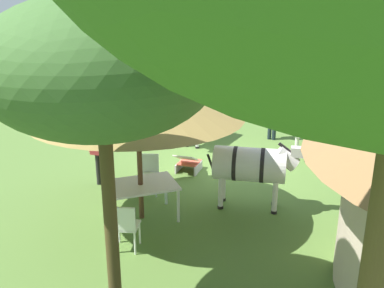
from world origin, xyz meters
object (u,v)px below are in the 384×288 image
at_px(shade_umbrella, 137,93).
at_px(patio_chair_west_end, 125,224).
at_px(patio_dining_table, 141,188).
at_px(striped_lounge_chair, 188,163).
at_px(zebra_by_umbrella, 317,122).
at_px(zebra_nearest_camera, 252,165).
at_px(patio_chair_near_lawn, 149,171).
at_px(guest_beside_umbrella, 99,148).
at_px(standing_watcher, 273,109).
at_px(acacia_tree_behind_hut, 100,68).
at_px(zebra_toward_hut, 200,113).

relative_size(shade_umbrella, patio_chair_west_end, 4.48).
bearing_deg(shade_umbrella, patio_dining_table, 45.00).
relative_size(striped_lounge_chair, zebra_by_umbrella, 0.51).
relative_size(zebra_nearest_camera, zebra_by_umbrella, 1.08).
bearing_deg(patio_chair_near_lawn, shade_umbrella, 90.00).
distance_m(guest_beside_umbrella, zebra_nearest_camera, 3.63).
relative_size(guest_beside_umbrella, standing_watcher, 0.93).
height_order(striped_lounge_chair, acacia_tree_behind_hut, acacia_tree_behind_hut).
bearing_deg(zebra_toward_hut, shade_umbrella, 103.15).
relative_size(guest_beside_umbrella, zebra_nearest_camera, 0.76).
bearing_deg(guest_beside_umbrella, patio_dining_table, 139.81).
bearing_deg(patio_chair_near_lawn, zebra_toward_hut, -106.65).
distance_m(patio_chair_west_end, striped_lounge_chair, 3.90).
bearing_deg(patio_chair_west_end, striped_lounge_chair, 80.63).
bearing_deg(zebra_by_umbrella, patio_dining_table, -88.31).
bearing_deg(patio_chair_west_end, patio_dining_table, 90.00).
relative_size(standing_watcher, zebra_nearest_camera, 0.82).
height_order(patio_chair_west_end, patio_chair_near_lawn, same).
xyz_separation_m(patio_chair_near_lawn, zebra_nearest_camera, (-2.08, 1.12, 0.44)).
distance_m(patio_dining_table, zebra_toward_hut, 5.16).
height_order(patio_dining_table, patio_chair_west_end, patio_chair_west_end).
relative_size(patio_chair_west_end, guest_beside_umbrella, 0.58).
relative_size(guest_beside_umbrella, striped_lounge_chair, 1.59).
xyz_separation_m(patio_chair_west_end, guest_beside_umbrella, (0.51, -3.05, 0.41)).
distance_m(patio_dining_table, zebra_by_umbrella, 5.91).
bearing_deg(acacia_tree_behind_hut, shade_umbrella, -99.59).
xyz_separation_m(shade_umbrella, zebra_by_umbrella, (-5.12, -2.94, -1.59)).
bearing_deg(acacia_tree_behind_hut, patio_chair_near_lawn, -100.13).
distance_m(guest_beside_umbrella, acacia_tree_behind_hut, 5.50).
xyz_separation_m(patio_dining_table, patio_chair_near_lawn, (-0.25, -1.22, -0.14)).
relative_size(shade_umbrella, patio_chair_near_lawn, 4.48).
bearing_deg(striped_lounge_chair, patio_chair_near_lawn, -106.50).
bearing_deg(standing_watcher, patio_dining_table, 83.53).
relative_size(guest_beside_umbrella, acacia_tree_behind_hut, 0.36).
distance_m(shade_umbrella, zebra_nearest_camera, 2.83).
distance_m(patio_dining_table, patio_chair_west_end, 1.25).
xyz_separation_m(patio_chair_west_end, acacia_tree_behind_hut, (0.16, 1.81, 2.95)).
relative_size(shade_umbrella, zebra_by_umbrella, 2.13).
bearing_deg(zebra_nearest_camera, patio_dining_table, -66.39).
xyz_separation_m(shade_umbrella, acacia_tree_behind_hut, (0.51, 3.01, 0.89)).
bearing_deg(patio_dining_table, zebra_nearest_camera, -177.64).
bearing_deg(zebra_nearest_camera, shade_umbrella, -66.39).
relative_size(guest_beside_umbrella, zebra_by_umbrella, 0.82).
height_order(shade_umbrella, zebra_toward_hut, shade_umbrella).
bearing_deg(shade_umbrella, patio_chair_near_lawn, -101.44).
relative_size(patio_dining_table, patio_chair_west_end, 1.74).
bearing_deg(zebra_nearest_camera, striped_lounge_chair, -134.68).
bearing_deg(shade_umbrella, striped_lounge_chair, -119.90).
bearing_deg(patio_chair_west_end, zebra_nearest_camera, 41.96).
relative_size(standing_watcher, acacia_tree_behind_hut, 0.39).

